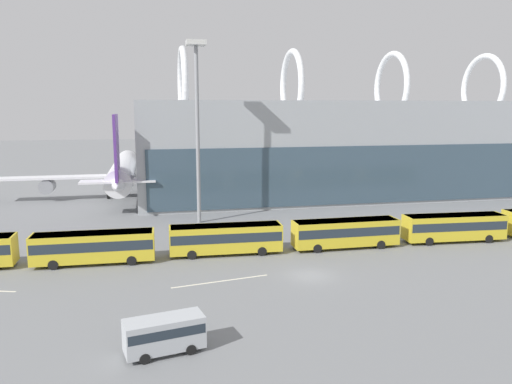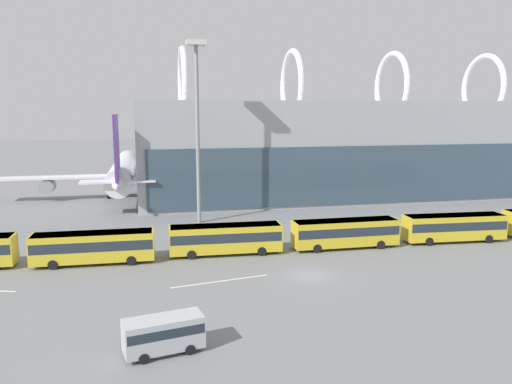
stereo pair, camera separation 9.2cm
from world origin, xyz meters
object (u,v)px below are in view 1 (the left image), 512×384
object	(u,v)px
airliner_at_gate_far	(353,160)
shuttle_bus_3	(346,232)
shuttle_bus_2	(226,237)
shuttle_bus_4	(454,226)
airliner_at_gate_near	(123,171)
floodlight_mast	(197,101)
service_van_foreground	(164,332)
shuttle_bus_1	(94,246)

from	to	relation	value
airliner_at_gate_far	shuttle_bus_3	bearing A→B (deg)	146.32
shuttle_bus_2	shuttle_bus_4	xyz separation A→B (m)	(27.79, -0.49, 0.00)
airliner_at_gate_near	shuttle_bus_2	distance (m)	40.52
shuttle_bus_4	floodlight_mast	world-z (taller)	floodlight_mast
shuttle_bus_2	floodlight_mast	size ratio (longest dim) A/B	0.50
shuttle_bus_2	floodlight_mast	distance (m)	22.07
shuttle_bus_2	shuttle_bus_3	xyz separation A→B (m)	(13.89, -0.36, 0.00)
airliner_at_gate_far	service_van_foreground	xyz separation A→B (m)	(-42.70, -69.90, -3.41)
shuttle_bus_4	service_van_foreground	bearing A→B (deg)	-146.04
airliner_at_gate_far	shuttle_bus_1	world-z (taller)	airliner_at_gate_far
floodlight_mast	service_van_foreground	bearing A→B (deg)	-99.07
shuttle_bus_1	shuttle_bus_4	size ratio (longest dim) A/B	0.99
airliner_at_gate_far	shuttle_bus_2	bearing A→B (deg)	133.93
shuttle_bus_4	shuttle_bus_2	bearing A→B (deg)	-177.88
airliner_at_gate_far	shuttle_bus_2	world-z (taller)	airliner_at_gate_far
shuttle_bus_1	shuttle_bus_2	distance (m)	13.90
shuttle_bus_3	service_van_foreground	bearing A→B (deg)	-135.03
shuttle_bus_2	floodlight_mast	xyz separation A→B (m)	(-1.36, 16.12, 15.01)
airliner_at_gate_far	shuttle_bus_3	size ratio (longest dim) A/B	2.72
shuttle_bus_3	service_van_foreground	world-z (taller)	shuttle_bus_3
airliner_at_gate_near	shuttle_bus_1	size ratio (longest dim) A/B	3.70
shuttle_bus_1	shuttle_bus_3	bearing A→B (deg)	1.59
airliner_at_gate_near	service_van_foreground	size ratio (longest dim) A/B	8.32
shuttle_bus_2	shuttle_bus_3	size ratio (longest dim) A/B	1.01
shuttle_bus_2	shuttle_bus_4	size ratio (longest dim) A/B	1.00
service_van_foreground	shuttle_bus_4	bearing A→B (deg)	19.17
airliner_at_gate_near	service_van_foreground	distance (m)	60.17
service_van_foreground	floodlight_mast	world-z (taller)	floodlight_mast
airliner_at_gate_near	service_van_foreground	xyz separation A→B (m)	(5.29, -59.84, -3.39)
airliner_at_gate_far	shuttle_bus_2	xyz separation A→B (m)	(-35.34, -48.45, -2.91)
shuttle_bus_1	shuttle_bus_3	world-z (taller)	same
airliner_at_gate_near	shuttle_bus_2	world-z (taller)	airliner_at_gate_near
airliner_at_gate_near	shuttle_bus_4	bearing A→B (deg)	-133.84
shuttle_bus_3	shuttle_bus_2	bearing A→B (deg)	178.68
airliner_at_gate_far	shuttle_bus_4	distance (m)	49.61
shuttle_bus_3	shuttle_bus_4	world-z (taller)	same
shuttle_bus_4	floodlight_mast	xyz separation A→B (m)	(-29.15, 16.62, 15.01)
airliner_at_gate_near	shuttle_bus_3	world-z (taller)	airliner_at_gate_near
shuttle_bus_2	shuttle_bus_4	distance (m)	27.79
service_van_foreground	airliner_at_gate_near	bearing A→B (deg)	83.40
airliner_at_gate_far	airliner_at_gate_near	bearing A→B (deg)	91.89
airliner_at_gate_near	shuttle_bus_1	xyz separation A→B (m)	(-1.25, -38.90, -2.88)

